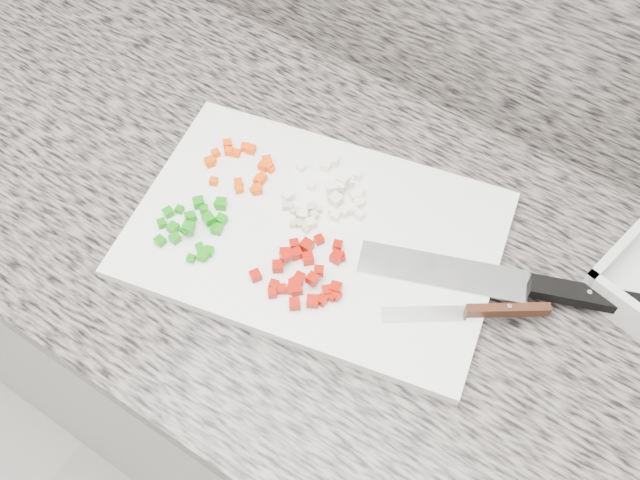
{
  "coord_description": "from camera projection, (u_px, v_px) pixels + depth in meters",
  "views": [
    {
      "loc": [
        0.32,
        1.0,
        1.68
      ],
      "look_at": [
        0.05,
        1.41,
        0.94
      ],
      "focal_mm": 40.0,
      "sensor_mm": 36.0,
      "label": 1
    }
  ],
  "objects": [
    {
      "name": "cabinet",
      "position": [
        307.0,
        364.0,
        1.34
      ],
      "size": [
        3.92,
        0.62,
        0.86
      ],
      "primitive_type": "cube",
      "color": "silver",
      "rests_on": "ground"
    },
    {
      "name": "countertop",
      "position": [
        302.0,
        230.0,
        0.97
      ],
      "size": [
        3.96,
        0.64,
        0.04
      ],
      "primitive_type": "cube",
      "color": "slate",
      "rests_on": "cabinet"
    },
    {
      "name": "cutting_board",
      "position": [
        316.0,
        234.0,
        0.93
      ],
      "size": [
        0.52,
        0.4,
        0.02
      ],
      "primitive_type": "cube",
      "rotation": [
        0.0,
        0.0,
        0.21
      ],
      "color": "white",
      "rests_on": "countertop"
    },
    {
      "name": "carrot_pile",
      "position": [
        244.0,
        166.0,
        0.97
      ],
      "size": [
        0.1,
        0.09,
        0.01
      ],
      "color": "#FD4D05",
      "rests_on": "cutting_board"
    },
    {
      "name": "onion_pile",
      "position": [
        334.0,
        191.0,
        0.95
      ],
      "size": [
        0.12,
        0.12,
        0.02
      ],
      "color": "white",
      "rests_on": "cutting_board"
    },
    {
      "name": "green_pepper_pile",
      "position": [
        196.0,
        224.0,
        0.92
      ],
      "size": [
        0.1,
        0.1,
        0.02
      ],
      "color": "#14850C",
      "rests_on": "cutting_board"
    },
    {
      "name": "red_pepper_pile",
      "position": [
        305.0,
        273.0,
        0.88
      ],
      "size": [
        0.11,
        0.12,
        0.02
      ],
      "color": "#AB0E02",
      "rests_on": "cutting_board"
    },
    {
      "name": "garlic_pile",
      "position": [
        303.0,
        215.0,
        0.93
      ],
      "size": [
        0.05,
        0.05,
        0.01
      ],
      "color": "beige",
      "rests_on": "cutting_board"
    },
    {
      "name": "chef_knife",
      "position": [
        536.0,
        288.0,
        0.87
      ],
      "size": [
        0.34,
        0.16,
        0.02
      ],
      "rotation": [
        0.0,
        0.0,
        0.36
      ],
      "color": "#B9BBBF",
      "rests_on": "cutting_board"
    },
    {
      "name": "paring_knife",
      "position": [
        486.0,
        311.0,
        0.85
      ],
      "size": [
        0.17,
        0.13,
        0.02
      ],
      "rotation": [
        0.0,
        0.0,
        0.6
      ],
      "color": "#B9BBBF",
      "rests_on": "cutting_board"
    }
  ]
}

